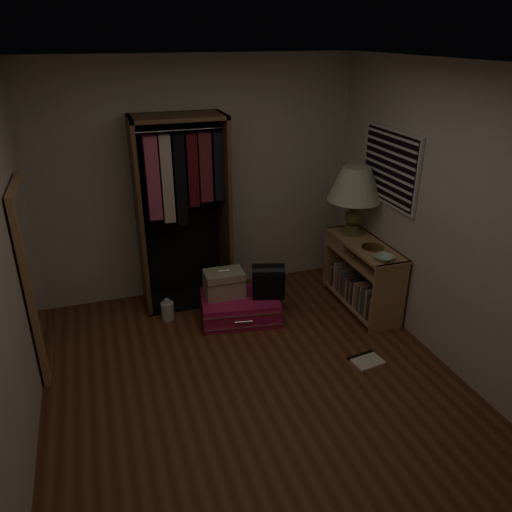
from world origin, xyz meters
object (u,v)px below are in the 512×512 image
object	(u,v)px
table_lamp	(356,185)
white_jug	(168,310)
black_bag	(268,279)
floor_mirror	(33,279)
pink_suitcase	(240,307)
console_bookshelf	(361,272)
open_wardrobe	(183,196)
train_case	(224,283)

from	to	relation	value
table_lamp	white_jug	world-z (taller)	table_lamp
black_bag	floor_mirror	bearing A→B (deg)	-161.03
pink_suitcase	black_bag	world-z (taller)	black_bag
console_bookshelf	open_wardrobe	xyz separation A→B (m)	(-1.77, 0.74, 0.82)
pink_suitcase	white_jug	distance (m)	0.76
table_lamp	open_wardrobe	bearing A→B (deg)	165.55
open_wardrobe	table_lamp	size ratio (longest dim) A/B	2.76
open_wardrobe	pink_suitcase	bearing A→B (deg)	-54.81
console_bookshelf	pink_suitcase	world-z (taller)	console_bookshelf
black_bag	open_wardrobe	bearing A→B (deg)	153.71
console_bookshelf	table_lamp	size ratio (longest dim) A/B	1.51
open_wardrobe	train_case	bearing A→B (deg)	-60.84
black_bag	table_lamp	size ratio (longest dim) A/B	0.51
console_bookshelf	white_jug	xyz separation A→B (m)	(-2.08, 0.35, -0.29)
pink_suitcase	white_jug	xyz separation A→B (m)	(-0.73, 0.22, -0.03)
table_lamp	white_jug	xyz separation A→B (m)	(-2.08, 0.07, -1.19)
console_bookshelf	black_bag	bearing A→B (deg)	175.91
open_wardrobe	console_bookshelf	bearing A→B (deg)	-22.53
floor_mirror	white_jug	bearing A→B (deg)	18.54
pink_suitcase	train_case	bearing A→B (deg)	156.15
train_case	black_bag	size ratio (longest dim) A/B	1.10
console_bookshelf	floor_mirror	distance (m)	3.27
open_wardrobe	white_jug	distance (m)	1.22
pink_suitcase	train_case	distance (m)	0.31
table_lamp	black_bag	bearing A→B (deg)	-169.07
pink_suitcase	black_bag	size ratio (longest dim) A/B	2.37
open_wardrobe	white_jug	bearing A→B (deg)	-128.13
black_bag	pink_suitcase	bearing A→B (deg)	-174.47
black_bag	table_lamp	distance (m)	1.37
train_case	floor_mirror	bearing A→B (deg)	-170.14
floor_mirror	table_lamp	bearing A→B (deg)	5.57
train_case	black_bag	world-z (taller)	black_bag
train_case	table_lamp	xyz separation A→B (m)	(1.49, 0.06, 0.90)
black_bag	white_jug	bearing A→B (deg)	-179.06
open_wardrobe	black_bag	distance (m)	1.25
console_bookshelf	black_bag	size ratio (longest dim) A/B	2.96
floor_mirror	black_bag	bearing A→B (deg)	2.97
train_case	white_jug	xyz separation A→B (m)	(-0.59, 0.13, -0.29)
open_wardrobe	train_case	world-z (taller)	open_wardrobe
pink_suitcase	console_bookshelf	bearing A→B (deg)	3.35
floor_mirror	white_jug	size ratio (longest dim) A/B	7.28
console_bookshelf	table_lamp	bearing A→B (deg)	89.27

